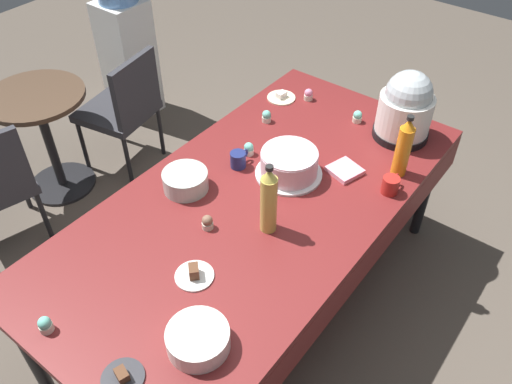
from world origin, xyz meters
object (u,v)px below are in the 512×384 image
(dessert_plate_white, at_px, (194,274))
(round_cafe_table, at_px, (44,125))
(dessert_plate_cream, at_px, (281,97))
(maroon_chair_right, at_px, (124,105))
(cupcake_berry, at_px, (308,95))
(cupcake_cocoa, at_px, (249,149))
(frosted_layer_cake, at_px, (289,164))
(ceramic_snack_bowl, at_px, (198,339))
(coffee_mug_red, at_px, (391,185))
(coffee_mug_navy, at_px, (238,159))
(cupcake_mint, at_px, (357,117))
(water_cooler, at_px, (126,42))
(dessert_plate_charcoal, at_px, (123,377))
(cupcake_vanilla, at_px, (207,222))
(cupcake_lemon, at_px, (45,325))
(soda_bottle_orange_juice, at_px, (404,148))
(potluck_table, at_px, (256,210))
(cupcake_rose, at_px, (267,116))
(slow_cooker, at_px, (406,108))
(soda_bottle_ginger_ale, at_px, (269,201))
(glass_salad_bowl, at_px, (185,181))

(dessert_plate_white, xyz_separation_m, round_cafe_table, (0.45, 1.71, -0.27))
(dessert_plate_cream, height_order, maroon_chair_right, maroon_chair_right)
(cupcake_berry, distance_m, cupcake_cocoa, 0.61)
(frosted_layer_cake, distance_m, ceramic_snack_bowl, 1.00)
(ceramic_snack_bowl, height_order, coffee_mug_red, coffee_mug_red)
(cupcake_berry, height_order, coffee_mug_red, coffee_mug_red)
(ceramic_snack_bowl, xyz_separation_m, coffee_mug_navy, (0.86, 0.52, 0.00))
(cupcake_mint, bearing_deg, water_cooler, 87.80)
(dessert_plate_white, distance_m, coffee_mug_navy, 0.71)
(dessert_plate_charcoal, distance_m, coffee_mug_navy, 1.18)
(dessert_plate_charcoal, relative_size, cupcake_vanilla, 2.19)
(cupcake_cocoa, distance_m, cupcake_lemon, 1.25)
(cupcake_cocoa, xyz_separation_m, soda_bottle_orange_juice, (0.32, -0.66, 0.12))
(ceramic_snack_bowl, distance_m, coffee_mug_navy, 1.00)
(coffee_mug_red, distance_m, water_cooler, 2.44)
(ceramic_snack_bowl, distance_m, cupcake_mint, 1.57)
(coffee_mug_navy, height_order, water_cooler, water_cooler)
(dessert_plate_white, distance_m, cupcake_mint, 1.33)
(cupcake_cocoa, distance_m, coffee_mug_red, 0.72)
(coffee_mug_navy, bearing_deg, potluck_table, -123.35)
(cupcake_lemon, bearing_deg, cupcake_rose, 5.89)
(cupcake_rose, height_order, cupcake_lemon, same)
(potluck_table, height_order, coffee_mug_red, coffee_mug_red)
(maroon_chair_right, relative_size, water_cooler, 0.69)
(coffee_mug_navy, bearing_deg, cupcake_vanilla, -158.76)
(cupcake_berry, relative_size, round_cafe_table, 0.09)
(slow_cooker, height_order, cupcake_cocoa, slow_cooker)
(water_cooler, bearing_deg, cupcake_vanilla, -122.25)
(ceramic_snack_bowl, distance_m, soda_bottle_ginger_ale, 0.64)
(dessert_plate_white, distance_m, dessert_plate_charcoal, 0.48)
(cupcake_berry, distance_m, soda_bottle_orange_juice, 0.77)
(ceramic_snack_bowl, distance_m, cupcake_lemon, 0.56)
(frosted_layer_cake, distance_m, cupcake_lemon, 1.26)
(dessert_plate_cream, xyz_separation_m, maroon_chair_right, (-0.36, 1.00, -0.27))
(frosted_layer_cake, bearing_deg, water_cooler, 70.92)
(frosted_layer_cake, height_order, cupcake_mint, frosted_layer_cake)
(cupcake_rose, bearing_deg, glass_salad_bowl, -177.55)
(dessert_plate_white, bearing_deg, water_cooler, 54.81)
(cupcake_lemon, distance_m, maroon_chair_right, 1.90)
(dessert_plate_cream, distance_m, soda_bottle_ginger_ale, 1.06)
(potluck_table, xyz_separation_m, dessert_plate_charcoal, (-0.96, -0.18, 0.07))
(cupcake_lemon, bearing_deg, coffee_mug_navy, 1.91)
(dessert_plate_white, bearing_deg, dessert_plate_charcoal, -167.58)
(glass_salad_bowl, relative_size, ceramic_snack_bowl, 0.94)
(cupcake_vanilla, distance_m, cupcake_mint, 1.11)
(potluck_table, height_order, cupcake_mint, cupcake_mint)
(ceramic_snack_bowl, relative_size, cupcake_mint, 3.33)
(soda_bottle_orange_juice, xyz_separation_m, water_cooler, (0.34, 2.35, -0.31))
(cupcake_lemon, bearing_deg, potluck_table, -10.19)
(cupcake_vanilla, bearing_deg, cupcake_mint, -5.91)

